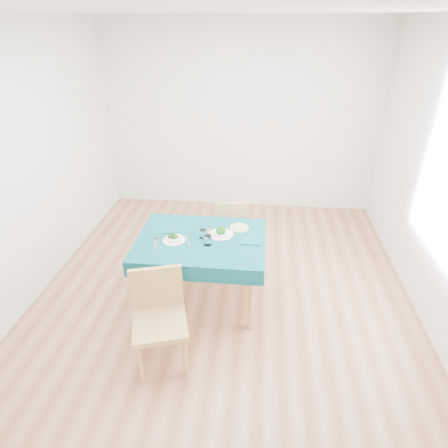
# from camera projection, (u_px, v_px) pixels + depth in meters

# --- Properties ---
(room_shell) EXTENTS (4.02, 4.52, 2.73)m
(room_shell) POSITION_uv_depth(u_px,v_px,m) (224.00, 177.00, 3.48)
(room_shell) COLOR brown
(room_shell) RESTS_ON ground
(table) EXTENTS (1.25, 0.95, 0.76)m
(table) POSITION_uv_depth(u_px,v_px,m) (202.00, 270.00, 3.84)
(table) COLOR #084858
(table) RESTS_ON ground
(chair_near) EXTENTS (0.56, 0.59, 1.10)m
(chair_near) POSITION_uv_depth(u_px,v_px,m) (159.00, 312.00, 3.04)
(chair_near) COLOR tan
(chair_near) RESTS_ON ground
(chair_far) EXTENTS (0.45, 0.48, 0.93)m
(chair_far) POSITION_uv_depth(u_px,v_px,m) (230.00, 226.00, 4.47)
(chair_far) COLOR tan
(chair_far) RESTS_ON ground
(bowl_near) EXTENTS (0.22, 0.22, 0.07)m
(bowl_near) POSITION_uv_depth(u_px,v_px,m) (174.00, 238.00, 3.61)
(bowl_near) COLOR white
(bowl_near) RESTS_ON table
(bowl_far) EXTENTS (0.24, 0.24, 0.07)m
(bowl_far) POSITION_uv_depth(u_px,v_px,m) (221.00, 232.00, 3.70)
(bowl_far) COLOR white
(bowl_far) RESTS_ON table
(fork_near) EXTENTS (0.06, 0.19, 0.00)m
(fork_near) POSITION_uv_depth(u_px,v_px,m) (156.00, 243.00, 3.58)
(fork_near) COLOR silver
(fork_near) RESTS_ON table
(knife_near) EXTENTS (0.07, 0.19, 0.00)m
(knife_near) POSITION_uv_depth(u_px,v_px,m) (188.00, 242.00, 3.60)
(knife_near) COLOR silver
(knife_near) RESTS_ON table
(fork_far) EXTENTS (0.04, 0.20, 0.00)m
(fork_far) POSITION_uv_depth(u_px,v_px,m) (209.00, 231.00, 3.78)
(fork_far) COLOR silver
(fork_far) RESTS_ON table
(knife_far) EXTENTS (0.04, 0.22, 0.00)m
(knife_far) POSITION_uv_depth(u_px,v_px,m) (250.00, 236.00, 3.69)
(knife_far) COLOR silver
(knife_far) RESTS_ON table
(napkin_near) EXTENTS (0.23, 0.19, 0.01)m
(napkin_near) POSITION_uv_depth(u_px,v_px,m) (168.00, 230.00, 3.79)
(napkin_near) COLOR #0B5161
(napkin_near) RESTS_ON table
(napkin_far) EXTENTS (0.20, 0.14, 0.01)m
(napkin_far) POSITION_uv_depth(u_px,v_px,m) (251.00, 241.00, 3.60)
(napkin_far) COLOR #0B5161
(napkin_far) RESTS_ON table
(tumbler_center) EXTENTS (0.07, 0.07, 0.09)m
(tumbler_center) POSITION_uv_depth(u_px,v_px,m) (203.00, 234.00, 3.65)
(tumbler_center) COLOR white
(tumbler_center) RESTS_ON table
(tumbler_side) EXTENTS (0.08, 0.08, 0.10)m
(tumbler_side) POSITION_uv_depth(u_px,v_px,m) (208.00, 240.00, 3.54)
(tumbler_side) COLOR white
(tumbler_side) RESTS_ON table
(side_plate) EXTENTS (0.20, 0.20, 0.01)m
(side_plate) POSITION_uv_depth(u_px,v_px,m) (239.00, 228.00, 3.83)
(side_plate) COLOR #A3CC63
(side_plate) RESTS_ON table
(bread_slice) EXTENTS (0.14, 0.14, 0.02)m
(bread_slice) POSITION_uv_depth(u_px,v_px,m) (239.00, 227.00, 3.83)
(bread_slice) COLOR beige
(bread_slice) RESTS_ON side_plate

